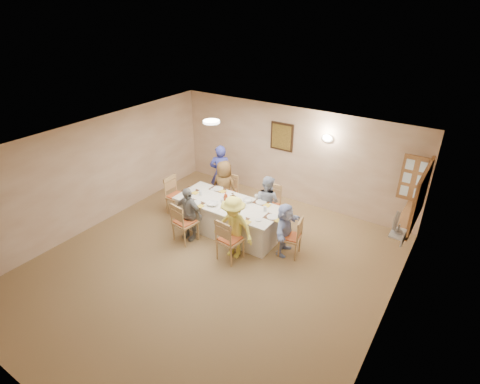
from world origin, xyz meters
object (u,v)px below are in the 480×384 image
Objects in this scene: chair_right_end at (290,236)px; dining_table at (229,217)px; chair_back_left at (227,194)px; chair_front_left at (185,221)px; condiment_ketchup at (226,197)px; chair_back_right at (269,206)px; caregiver at (221,174)px; chair_left_end at (177,196)px; diner_front_right at (233,228)px; diner_back_left at (224,188)px; desk_fan at (398,225)px; serving_hatch at (420,197)px; diner_front_left at (188,214)px; diner_back_right at (267,202)px; chair_front_right at (230,239)px; diner_right_end at (285,229)px.

dining_table is at bearing -100.52° from chair_right_end.
chair_front_left reaches higher than chair_back_left.
chair_back_right is at bearing 50.37° from condiment_ketchup.
chair_back_right is 0.64× the size of caregiver.
diner_front_right is at bearing -106.07° from chair_left_end.
diner_back_left is 1.81m from diner_front_right.
desk_fan is at bearing -91.14° from chair_left_end.
chair_right_end is 1.68m from condiment_ketchup.
chair_right_end is at bearing -46.74° from chair_back_right.
dining_table is (-3.64, -1.12, -1.12)m from serving_hatch.
chair_back_right is at bearing 51.03° from diner_front_left.
condiment_ketchup is (-0.67, 0.67, 0.20)m from diner_front_right.
chair_front_left is 1.91m from diner_back_right.
chair_front_right reaches higher than dining_table.
caregiver is (-1.65, 0.47, 0.12)m from diner_back_right.
chair_left_end is at bearing -31.34° from chair_front_left.
chair_back_left is 0.68× the size of diner_back_left.
diner_right_end is (2.02, -0.68, -0.11)m from diner_back_left.
desk_fan is 2.34m from diner_right_end.
chair_back_left is 1.05m from condiment_ketchup.
diner_back_left reaches higher than chair_back_right.
chair_left_end is at bearing 37.95° from caregiver.
chair_right_end is at bearing 156.33° from diner_back_left.
caregiver is at bearing 137.65° from chair_back_left.
chair_right_end is 1.19m from diner_front_right.
chair_right_end is (2.15, 0.80, -0.03)m from chair_front_left.
desk_fan is at bearing -3.60° from condiment_ketchup.
desk_fan is 3.28m from chair_back_right.
chair_front_right is at bearing -169.04° from desk_fan.
diner_front_right is at bearing -64.92° from chair_right_end.
condiment_ketchup is at bearing -61.02° from chair_back_left.
chair_back_left is 0.96× the size of chair_front_left.
serving_hatch reaches higher than diner_back_left.
chair_front_left is 0.75× the size of diner_back_right.
serving_hatch is 1.54× the size of chair_front_right.
dining_table is 2.49× the size of chair_back_right.
chair_back_right is 1.12m from condiment_ketchup.
condiment_ketchup is at bearing 176.40° from desk_fan.
chair_back_right is 2.29m from chair_left_end.
chair_back_right is 1.09× the size of chair_right_end.
diner_back_right is at bearing 45.78° from condiment_ketchup.
desk_fan is 0.22× the size of diner_back_left.
chair_front_left is at bearing -123.85° from condiment_ketchup.
chair_left_end is at bearing 180.00° from dining_table.
chair_left_end is at bearing 177.38° from desk_fan.
condiment_ketchup is (-3.71, -1.12, -0.61)m from serving_hatch.
diner_back_left is at bearing -118.07° from chair_right_end.
chair_right_end is at bearing 148.50° from diner_back_right.
diner_front_right is at bearing 103.49° from caregiver.
chair_right_end is (0.95, 0.80, -0.04)m from chair_front_right.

